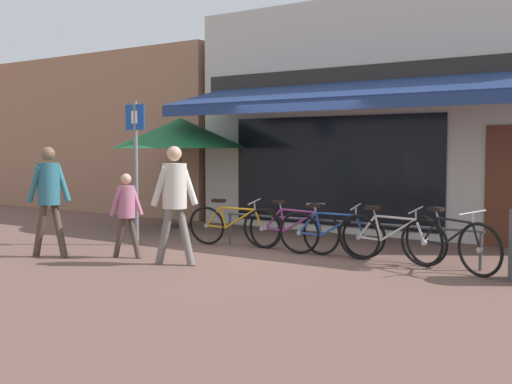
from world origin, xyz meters
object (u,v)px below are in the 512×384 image
at_px(bicycle_orange, 233,225).
at_px(parking_sign, 136,158).
at_px(pedestrian_child, 126,206).
at_px(pedestrian_second_adult, 49,190).
at_px(bicycle_silver, 390,238).
at_px(cafe_parasol, 180,133).
at_px(bicycle_black, 450,243).
at_px(bicycle_purple, 292,229).
at_px(pedestrian_adult, 175,192).
at_px(bicycle_blue, 330,233).

height_order(bicycle_orange, parking_sign, parking_sign).
xyz_separation_m(pedestrian_child, pedestrian_second_adult, (-1.03, -0.65, 0.26)).
xyz_separation_m(bicycle_orange, pedestrian_child, (-0.68, -1.87, 0.43)).
xyz_separation_m(bicycle_silver, cafe_parasol, (-5.48, 1.57, 1.65)).
bearing_deg(bicycle_orange, bicycle_black, -12.81).
xyz_separation_m(bicycle_purple, pedestrian_adult, (-0.78, -2.02, 0.69)).
bearing_deg(bicycle_black, bicycle_purple, -160.68).
relative_size(bicycle_silver, parking_sign, 0.69).
height_order(bicycle_silver, pedestrian_child, pedestrian_child).
distance_m(pedestrian_child, cafe_parasol, 4.12).
relative_size(bicycle_black, pedestrian_second_adult, 0.92).
bearing_deg(pedestrian_child, bicycle_silver, -150.22).
relative_size(bicycle_orange, cafe_parasol, 0.60).
xyz_separation_m(bicycle_silver, pedestrian_adult, (-2.55, -1.90, 0.68)).
xyz_separation_m(bicycle_orange, pedestrian_second_adult, (-1.71, -2.51, 0.69)).
relative_size(bicycle_purple, pedestrian_child, 1.36).
relative_size(bicycle_blue, parking_sign, 0.69).
bearing_deg(pedestrian_adult, bicycle_orange, -75.29).
bearing_deg(bicycle_blue, pedestrian_child, -152.66).
relative_size(bicycle_silver, pedestrian_second_adult, 1.00).
relative_size(bicycle_purple, pedestrian_adult, 1.03).
distance_m(bicycle_purple, pedestrian_child, 2.72).
height_order(bicycle_black, pedestrian_adult, pedestrian_adult).
distance_m(bicycle_blue, pedestrian_child, 3.22).
height_order(bicycle_blue, pedestrian_child, pedestrian_child).
bearing_deg(bicycle_blue, pedestrian_adult, -137.69).
bearing_deg(bicycle_black, bicycle_orange, -157.38).
bearing_deg(pedestrian_adult, bicycle_purple, -106.58).
bearing_deg(pedestrian_child, bicycle_purple, -130.01).
distance_m(bicycle_orange, parking_sign, 2.09).
bearing_deg(bicycle_purple, bicycle_blue, -3.17).
distance_m(bicycle_orange, pedestrian_child, 2.03).
bearing_deg(pedestrian_child, cafe_parasol, -58.84).
relative_size(bicycle_purple, bicycle_blue, 1.03).
distance_m(bicycle_purple, parking_sign, 3.04).
bearing_deg(bicycle_black, cafe_parasol, -170.53).
height_order(pedestrian_child, parking_sign, parking_sign).
bearing_deg(pedestrian_adult, bicycle_blue, -123.69).
distance_m(bicycle_orange, bicycle_purple, 1.13).
height_order(bicycle_orange, bicycle_black, bicycle_black).
xyz_separation_m(bicycle_purple, bicycle_blue, (0.75, -0.08, -0.00)).
xyz_separation_m(bicycle_black, pedestrian_child, (-4.50, -1.77, 0.41)).
height_order(bicycle_purple, cafe_parasol, cafe_parasol).
height_order(bicycle_purple, bicycle_black, bicycle_black).
height_order(bicycle_black, pedestrian_child, pedestrian_child).
relative_size(bicycle_purple, pedestrian_second_adult, 1.04).
xyz_separation_m(bicycle_black, pedestrian_second_adult, (-5.53, -2.41, 0.67)).
xyz_separation_m(bicycle_silver, parking_sign, (-4.40, -0.83, 1.16)).
bearing_deg(bicycle_orange, bicycle_blue, -9.90).
bearing_deg(pedestrian_second_adult, bicycle_purple, -134.38).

